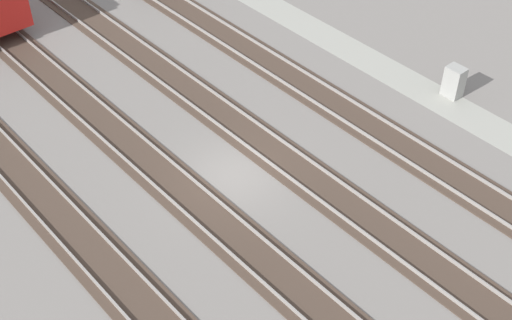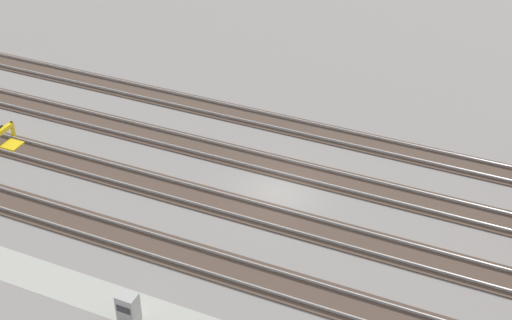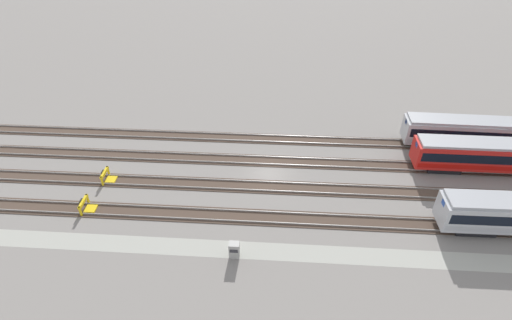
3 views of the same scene
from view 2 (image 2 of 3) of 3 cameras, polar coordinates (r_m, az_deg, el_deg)
The scene contains 7 objects.
ground_plane at distance 40.41m, azimuth 1.85°, elevation -2.57°, with size 400.00×400.00×0.00m, color gray.
rail_track_nearest at distance 35.53m, azimuth -2.39°, elevation -8.62°, with size 90.00×2.23×0.21m.
rail_track_near_inner at distance 38.69m, azimuth 0.56°, elevation -4.38°, with size 90.00×2.24×0.21m.
rail_track_middle at distance 42.13m, azimuth 3.03°, elevation -0.80°, with size 90.00×2.24×0.21m.
rail_track_far_inner at distance 45.76m, azimuth 5.11°, elevation 2.23°, with size 90.00×2.23×0.21m.
bumper_stop_near_inner_track at distance 46.69m, azimuth -19.31°, elevation 1.63°, with size 1.35×2.00×1.22m.
electrical_cabinet at distance 33.00m, azimuth -10.19°, elevation -11.60°, with size 0.90×0.73×1.60m.
Camera 2 is at (11.79, -30.15, 24.18)m, focal length 50.00 mm.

